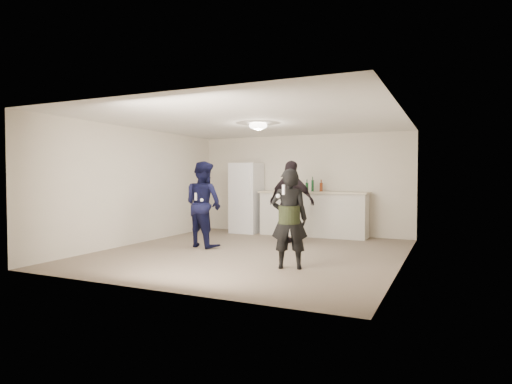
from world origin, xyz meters
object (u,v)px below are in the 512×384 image
at_px(counter, 313,215).
at_px(shaker, 299,188).
at_px(fridge, 247,198).
at_px(woman, 289,219).
at_px(spectator, 291,202).
at_px(man, 203,204).

xyz_separation_m(counter, shaker, (-0.42, 0.12, 0.65)).
relative_size(fridge, woman, 1.14).
relative_size(woman, spectator, 0.87).
distance_m(shaker, man, 2.87).
bearing_deg(counter, spectator, -92.48).
height_order(fridge, woman, fridge).
bearing_deg(fridge, spectator, -37.30).
bearing_deg(fridge, counter, 2.26).
distance_m(fridge, shaker, 1.40).
distance_m(shaker, woman, 4.04).
bearing_deg(spectator, counter, -83.67).
relative_size(man, woman, 1.12).
bearing_deg(counter, fridge, -177.74).
bearing_deg(fridge, shaker, 7.77).
bearing_deg(woman, fridge, -74.33).
distance_m(counter, fridge, 1.81).
relative_size(counter, woman, 1.65).
relative_size(counter, shaker, 15.29).
bearing_deg(man, shaker, -98.42).
bearing_deg(shaker, spectator, -76.54).
relative_size(shaker, man, 0.10).
relative_size(fridge, spectator, 1.00).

